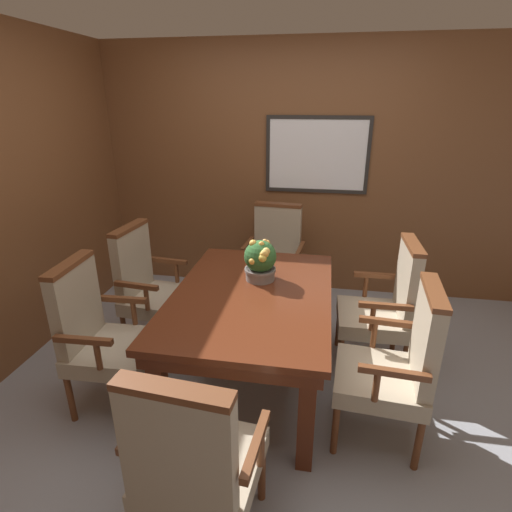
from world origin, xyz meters
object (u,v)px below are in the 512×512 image
dining_table (252,305)px  chair_head_far (274,256)px  chair_right_near (397,363)px  chair_head_near (194,462)px  potted_plant (260,260)px  chair_left_near (100,333)px  chair_left_far (149,285)px  chair_right_far (386,304)px

dining_table → chair_head_far: bearing=90.0°
chair_right_near → chair_head_near: bearing=-43.8°
chair_head_near → potted_plant: bearing=-87.0°
dining_table → chair_left_near: 0.99m
chair_head_far → chair_head_near: (-0.03, -2.35, 0.00)m
chair_left_far → potted_plant: (0.93, -0.17, 0.34)m
dining_table → chair_left_near: (-0.93, -0.35, -0.10)m
dining_table → chair_right_far: (0.92, 0.37, -0.10)m
chair_head_near → potted_plant: (0.05, 1.38, 0.34)m
chair_head_far → chair_head_near: size_ratio=1.00×
chair_left_near → chair_right_near: size_ratio=1.00×
chair_left_far → chair_head_near: (0.89, -1.55, 0.00)m
chair_left_near → potted_plant: size_ratio=3.38×
chair_left_near → potted_plant: 1.15m
chair_head_far → chair_right_near: bearing=-54.2°
potted_plant → chair_head_near: bearing=-91.9°
chair_left_far → chair_right_far: size_ratio=1.00×
chair_right_far → chair_head_near: bearing=-32.2°
chair_left_near → dining_table: bearing=-71.7°
chair_right_far → potted_plant: bearing=-80.8°
dining_table → chair_head_far: (-0.00, 1.17, -0.10)m
chair_right_far → chair_head_far: (-0.92, 0.81, 0.00)m
chair_left_near → potted_plant: potted_plant is taller
chair_left_far → chair_head_far: size_ratio=1.00×
chair_right_far → chair_head_near: size_ratio=1.00×
chair_head_far → chair_head_near: same height
chair_left_far → chair_head_far: (0.91, 0.80, 0.00)m
chair_left_near → chair_head_near: 1.22m
chair_right_far → chair_right_near: bearing=-2.6°
chair_right_far → chair_head_far: same height
chair_head_near → potted_plant: size_ratio=3.38×
dining_table → chair_head_near: (-0.03, -1.18, -0.10)m
dining_table → chair_head_near: 1.18m
chair_left_near → chair_right_near: 1.82m
chair_right_far → chair_head_near: (-0.95, -1.54, 0.00)m
chair_right_far → chair_right_near: 0.71m
chair_right_near → chair_head_near: size_ratio=1.00×
chair_left_near → chair_left_far: bearing=-3.5°
chair_left_near → chair_right_near: (1.82, 0.00, 0.00)m
chair_left_far → potted_plant: size_ratio=3.38×
potted_plant → chair_right_far: bearing=9.9°
chair_right_far → chair_head_near: same height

